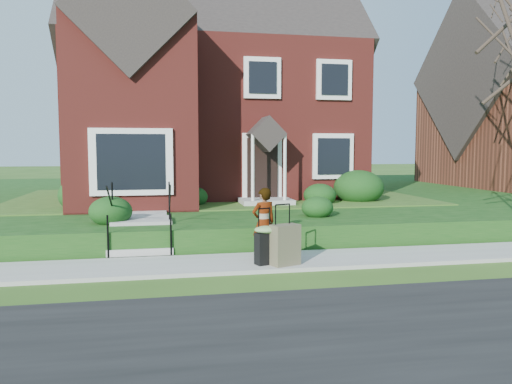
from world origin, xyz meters
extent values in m
plane|color=#2D5119|center=(0.00, 0.00, 0.00)|extent=(120.00, 120.00, 0.00)
cube|color=black|center=(0.00, -5.00, 0.01)|extent=(60.00, 6.00, 0.01)
cube|color=#9E9B93|center=(0.00, 0.00, 0.04)|extent=(60.00, 1.60, 0.08)
cube|color=#113C10|center=(4.00, 10.90, 0.30)|extent=(44.00, 20.00, 0.60)
cube|color=#9E9B93|center=(-2.50, 5.00, 0.63)|extent=(1.20, 6.00, 0.06)
cube|color=maroon|center=(0.00, 10.00, 3.30)|extent=(10.00, 8.00, 5.40)
cube|color=maroon|center=(-2.80, 5.20, 3.30)|extent=(3.60, 2.40, 5.40)
cube|color=white|center=(-2.80, 4.05, 2.00)|extent=(2.20, 0.30, 1.80)
cube|color=black|center=(1.20, 5.94, 1.65)|extent=(1.00, 0.12, 2.10)
cube|color=black|center=(3.60, 5.95, 2.10)|extent=(1.40, 0.10, 1.50)
cube|color=maroon|center=(3.00, 10.00, 8.20)|extent=(0.90, 0.90, 3.00)
cube|color=#9E9B93|center=(-2.50, 1.00, 0.15)|extent=(1.40, 0.30, 0.15)
cube|color=#9E9B93|center=(-2.50, 1.30, 0.30)|extent=(1.40, 0.30, 0.15)
cube|color=#9E9B93|center=(-2.50, 1.60, 0.45)|extent=(1.40, 0.30, 0.15)
cube|color=#9E9B93|center=(-2.50, 1.90, 0.60)|extent=(1.40, 0.30, 0.15)
cube|color=#9E9B93|center=(-2.50, 2.45, 0.60)|extent=(1.40, 0.80, 0.15)
cylinder|color=black|center=(-3.15, 0.85, 0.53)|extent=(0.04, 0.04, 0.90)
cylinder|color=black|center=(-3.15, 2.05, 1.13)|extent=(0.04, 0.04, 0.90)
cylinder|color=black|center=(-1.85, 0.85, 0.53)|extent=(0.04, 0.04, 0.90)
cylinder|color=black|center=(-1.85, 2.05, 1.13)|extent=(0.04, 0.04, 0.90)
ellipsoid|color=black|center=(-4.10, 4.98, 1.16)|extent=(1.61, 1.61, 1.12)
ellipsoid|color=black|center=(-1.07, 5.65, 0.93)|extent=(0.94, 0.94, 0.66)
ellipsoid|color=black|center=(2.92, 5.22, 0.96)|extent=(1.04, 1.04, 0.72)
ellipsoid|color=black|center=(4.45, 5.78, 1.18)|extent=(1.66, 1.66, 1.17)
ellipsoid|color=black|center=(-3.22, 2.29, 0.95)|extent=(1.01, 1.01, 0.71)
ellipsoid|color=black|center=(1.95, 2.49, 0.89)|extent=(0.83, 0.83, 0.58)
imported|color=#999999|center=(0.07, 0.33, 0.81)|extent=(0.61, 0.48, 1.46)
cube|color=black|center=(-0.03, -0.35, 0.39)|extent=(0.47, 0.35, 0.63)
cylinder|color=black|center=(-0.03, -0.35, 1.18)|extent=(0.25, 0.11, 0.03)
cylinder|color=black|center=(-0.15, -0.35, 0.95)|extent=(0.02, 0.02, 0.47)
cylinder|color=black|center=(0.10, -0.35, 0.95)|extent=(0.02, 0.02, 0.47)
cylinder|color=black|center=(-0.17, -0.35, 0.11)|extent=(0.06, 0.07, 0.06)
cylinder|color=black|center=(0.12, -0.35, 0.11)|extent=(0.06, 0.07, 0.06)
ellipsoid|color=#79A75F|center=(-0.03, -0.35, 0.78)|extent=(0.56, 0.50, 0.15)
cube|color=brown|center=(0.33, -0.48, 0.48)|extent=(0.63, 0.49, 0.80)
cylinder|color=black|center=(0.33, -0.48, 1.27)|extent=(0.32, 0.14, 0.03)
cylinder|color=black|center=(0.16, -0.48, 1.07)|extent=(0.02, 0.02, 0.39)
cylinder|color=black|center=(0.49, -0.48, 1.07)|extent=(0.02, 0.02, 0.39)
cylinder|color=black|center=(0.13, -0.48, 0.11)|extent=(0.06, 0.07, 0.06)
cylinder|color=black|center=(0.52, -0.48, 0.11)|extent=(0.06, 0.07, 0.06)
camera|label=1|loc=(-2.07, -9.84, 2.37)|focal=35.00mm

